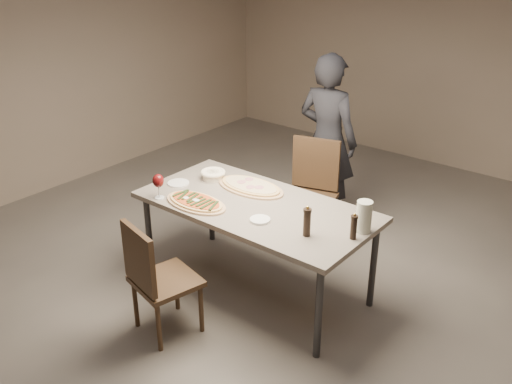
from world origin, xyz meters
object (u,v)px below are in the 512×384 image
Objects in this scene: pepper_mill_left at (307,222)px; ham_pizza at (251,186)px; chair_far at (311,187)px; dining_table at (256,211)px; diner at (327,141)px; carafe at (364,217)px; chair_near at (155,275)px; bread_basket at (213,174)px; zucchini_pizza at (196,202)px.

ham_pizza is at bearing 155.28° from pepper_mill_left.
ham_pizza is 0.63× the size of chair_far.
pepper_mill_left reaches higher than dining_table.
diner is at bearing 117.82° from pepper_mill_left.
carafe is at bearing 8.86° from dining_table.
chair_near is at bearing -136.89° from pepper_mill_left.
chair_near is (0.39, -1.01, -0.31)m from bread_basket.
carafe reaches higher than chair_far.
pepper_mill_left is 0.13× the size of diner.
chair_far is at bearing 53.89° from zucchini_pizza.
pepper_mill_left reaches higher than chair_near.
pepper_mill_left is (0.57, -0.16, 0.16)m from dining_table.
dining_table is 0.91m from chair_near.
bread_basket is at bearing 165.56° from ham_pizza.
pepper_mill_left reaches higher than bread_basket.
bread_basket is at bearing 72.90° from diner.
ham_pizza reaches higher than dining_table.
pepper_mill_left reaches higher than zucchini_pizza.
carafe is at bearing -5.87° from zucchini_pizza.
carafe is 0.23× the size of chair_far.
ham_pizza is at bearing 7.78° from bread_basket.
diner is at bearing 130.89° from carafe.
carafe is at bearing 129.09° from diner.
chair_near is at bearing -102.20° from dining_table.
diner reaches higher than chair_near.
pepper_mill_left is at bearing -15.92° from dining_table.
carafe is (0.83, 0.13, 0.17)m from dining_table.
zucchini_pizza is at bearing -62.79° from bread_basket.
ham_pizza is 2.73× the size of pepper_mill_left.
pepper_mill_left is (0.78, -0.36, 0.09)m from ham_pizza.
chair_far reaches higher than ham_pizza.
ham_pizza is 0.37× the size of diner.
carafe reaches higher than ham_pizza.
dining_table is 0.46m from zucchini_pizza.
diner is (-0.13, 0.44, 0.29)m from chair_far.
bread_basket is at bearing 92.23° from zucchini_pizza.
chair_near is at bearing 89.56° from diner.
bread_basket is 0.12× the size of diner.
dining_table is at bearing 164.08° from pepper_mill_left.
zucchini_pizza is at bearing -172.60° from pepper_mill_left.
dining_table is 0.60m from bread_basket.
bread_basket is 1.26m from diner.
chair_far is (-0.94, 0.80, -0.33)m from carafe.
chair_far is (0.46, 0.78, -0.26)m from bread_basket.
carafe is (0.26, 0.29, 0.01)m from pepper_mill_left.
pepper_mill_left is 0.99× the size of carafe.
dining_table is 1.10× the size of diner.
diner reaches higher than bread_basket.
pepper_mill_left is at bearing -132.35° from carafe.
bread_basket reaches higher than zucchini_pizza.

